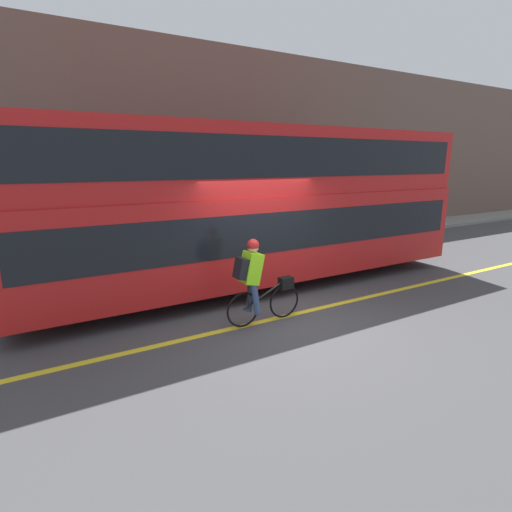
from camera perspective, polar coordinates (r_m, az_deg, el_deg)
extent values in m
plane|color=#424244|center=(7.55, 3.77, -8.78)|extent=(80.00, 80.00, 0.00)
cube|color=yellow|center=(7.57, 3.66, -8.68)|extent=(50.00, 0.14, 0.01)
cube|color=gray|center=(12.54, -11.23, 0.27)|extent=(60.00, 1.74, 0.12)
cube|color=brown|center=(13.20, -13.40, 14.77)|extent=(60.00, 0.30, 6.50)
cylinder|color=black|center=(11.30, 14.34, 1.11)|extent=(1.05, 0.30, 1.05)
cylinder|color=black|center=(8.27, -19.52, -3.69)|extent=(1.05, 0.30, 1.05)
cube|color=#B21919|center=(9.22, 0.13, 3.31)|extent=(10.39, 2.40, 1.84)
cube|color=black|center=(9.18, 0.13, 4.66)|extent=(9.98, 2.42, 0.81)
cube|color=#B21919|center=(9.07, 0.13, 13.45)|extent=(10.39, 2.31, 1.41)
cube|color=black|center=(9.08, 0.13, 13.89)|extent=(9.98, 2.33, 0.79)
torus|color=black|center=(7.46, 4.05, -6.46)|extent=(0.64, 0.04, 0.64)
torus|color=black|center=(7.03, -1.87, -7.68)|extent=(0.64, 0.04, 0.64)
cylinder|color=black|center=(7.17, 1.19, -5.54)|extent=(0.88, 0.03, 0.43)
cylinder|color=black|center=(7.00, -1.12, -5.75)|extent=(0.03, 0.03, 0.47)
cube|color=black|center=(7.36, 4.29, -3.85)|extent=(0.26, 0.16, 0.22)
cube|color=#8CE019|center=(6.88, -0.71, -1.71)|extent=(0.37, 0.32, 0.58)
cube|color=black|center=(6.78, -2.18, -1.77)|extent=(0.21, 0.26, 0.38)
cylinder|color=#384C7A|center=(7.14, -0.77, -5.78)|extent=(0.21, 0.11, 0.57)
cylinder|color=#384C7A|center=(6.99, -0.04, -6.20)|extent=(0.19, 0.11, 0.57)
sphere|color=tan|center=(6.82, -0.42, 1.22)|extent=(0.19, 0.19, 0.19)
sphere|color=red|center=(6.81, -0.42, 1.57)|extent=(0.21, 0.21, 0.21)
cylinder|color=#59595B|center=(13.94, 3.63, 6.92)|extent=(0.07, 0.07, 2.34)
cube|color=white|center=(13.83, 3.79, 10.77)|extent=(0.36, 0.02, 0.36)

